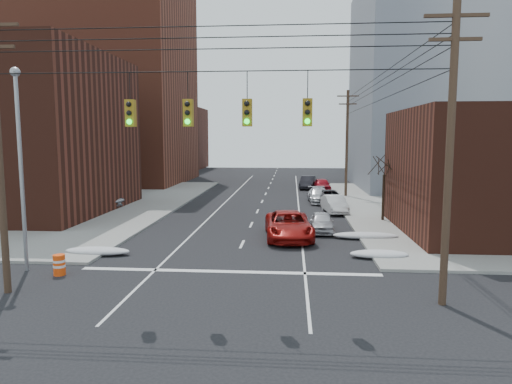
% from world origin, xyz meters
% --- Properties ---
extents(ground, '(160.00, 160.00, 0.00)m').
position_xyz_m(ground, '(0.00, 0.00, 0.00)').
color(ground, black).
rests_on(ground, ground).
extents(building_brick_tall, '(24.00, 20.00, 30.00)m').
position_xyz_m(building_brick_tall, '(-24.00, 48.00, 15.00)').
color(building_brick_tall, brown).
rests_on(building_brick_tall, ground).
extents(building_brick_far, '(22.00, 18.00, 12.00)m').
position_xyz_m(building_brick_far, '(-26.00, 74.00, 6.00)').
color(building_brick_far, '#492016').
rests_on(building_brick_far, ground).
extents(building_office, '(22.00, 20.00, 25.00)m').
position_xyz_m(building_office, '(22.00, 44.00, 12.50)').
color(building_office, gray).
rests_on(building_office, ground).
extents(building_glass, '(20.00, 18.00, 22.00)m').
position_xyz_m(building_glass, '(24.00, 70.00, 11.00)').
color(building_glass, gray).
rests_on(building_glass, ground).
extents(utility_pole_right, '(2.20, 0.28, 11.00)m').
position_xyz_m(utility_pole_right, '(8.50, 3.00, 5.78)').
color(utility_pole_right, '#473323').
rests_on(utility_pole_right, ground).
extents(utility_pole_far, '(2.20, 0.28, 11.00)m').
position_xyz_m(utility_pole_far, '(8.50, 34.00, 5.78)').
color(utility_pole_far, '#473323').
rests_on(utility_pole_far, ground).
extents(traffic_signals, '(17.00, 0.42, 2.02)m').
position_xyz_m(traffic_signals, '(0.10, 2.97, 7.17)').
color(traffic_signals, black).
rests_on(traffic_signals, ground).
extents(street_light, '(0.44, 0.44, 9.32)m').
position_xyz_m(street_light, '(-9.50, 6.00, 5.54)').
color(street_light, gray).
rests_on(street_light, ground).
extents(bare_tree, '(2.09, 2.20, 4.93)m').
position_xyz_m(bare_tree, '(9.59, 20.00, 2.32)').
color(bare_tree, black).
rests_on(bare_tree, ground).
extents(snow_nw, '(3.50, 1.08, 0.42)m').
position_xyz_m(snow_nw, '(-7.40, 9.00, 0.21)').
color(snow_nw, silver).
rests_on(snow_nw, ground).
extents(snow_ne, '(3.00, 1.08, 0.42)m').
position_xyz_m(snow_ne, '(7.40, 9.50, 0.21)').
color(snow_ne, silver).
rests_on(snow_ne, ground).
extents(snow_east_far, '(4.00, 1.08, 0.42)m').
position_xyz_m(snow_east_far, '(7.40, 14.00, 0.21)').
color(snow_east_far, silver).
rests_on(snow_east_far, ground).
extents(red_pickup, '(3.23, 6.16, 1.65)m').
position_xyz_m(red_pickup, '(2.69, 13.77, 0.83)').
color(red_pickup, maroon).
rests_on(red_pickup, ground).
extents(parked_car_a, '(1.59, 3.83, 1.30)m').
position_xyz_m(parked_car_a, '(4.86, 15.94, 0.65)').
color(parked_car_a, silver).
rests_on(parked_car_a, ground).
extents(parked_car_b, '(2.10, 4.51, 1.43)m').
position_xyz_m(parked_car_b, '(6.40, 23.73, 0.72)').
color(parked_car_b, silver).
rests_on(parked_car_b, ground).
extents(parked_car_c, '(2.68, 5.01, 1.34)m').
position_xyz_m(parked_car_c, '(6.40, 28.38, 0.67)').
color(parked_car_c, black).
rests_on(parked_car_c, ground).
extents(parked_car_d, '(2.23, 4.93, 1.40)m').
position_xyz_m(parked_car_d, '(5.46, 29.61, 0.70)').
color(parked_car_d, '#B4B4B9').
rests_on(parked_car_d, ground).
extents(parked_car_e, '(1.96, 4.40, 1.47)m').
position_xyz_m(parked_car_e, '(6.40, 39.26, 0.73)').
color(parked_car_e, maroon).
rests_on(parked_car_e, ground).
extents(parked_car_f, '(2.23, 4.85, 1.54)m').
position_xyz_m(parked_car_f, '(4.80, 41.49, 0.77)').
color(parked_car_f, black).
rests_on(parked_car_f, ground).
extents(lot_car_a, '(4.33, 2.75, 1.35)m').
position_xyz_m(lot_car_a, '(-14.92, 21.27, 0.82)').
color(lot_car_a, silver).
rests_on(lot_car_a, sidewalk_nw).
extents(lot_car_b, '(6.10, 3.75, 1.58)m').
position_xyz_m(lot_car_b, '(-14.55, 24.39, 0.94)').
color(lot_car_b, silver).
rests_on(lot_car_b, sidewalk_nw).
extents(lot_car_d, '(4.21, 1.77, 1.42)m').
position_xyz_m(lot_car_d, '(-19.56, 25.48, 0.86)').
color(lot_car_d, '#A6A6AB').
rests_on(lot_car_d, sidewalk_nw).
extents(construction_barrel, '(0.70, 0.70, 0.94)m').
position_xyz_m(construction_barrel, '(-7.60, 5.40, 0.48)').
color(construction_barrel, '#FF490D').
rests_on(construction_barrel, ground).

